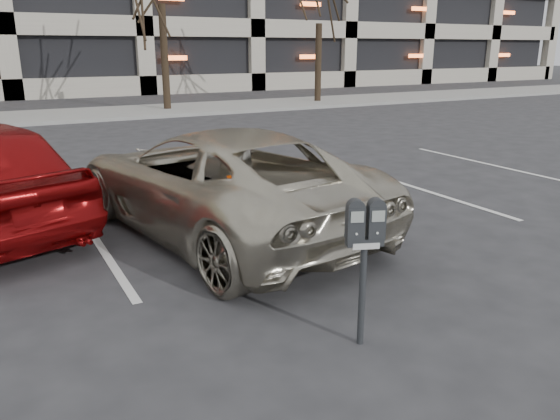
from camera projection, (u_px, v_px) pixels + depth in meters
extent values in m
plane|color=#28282B|center=(253.00, 267.00, 6.26)|extent=(140.00, 140.00, 0.00)
cube|color=gray|center=(60.00, 116.00, 19.71)|extent=(80.00, 4.00, 0.12)
cube|color=silver|center=(89.00, 229.00, 7.55)|extent=(0.10, 5.20, 0.00)
cube|color=silver|center=(269.00, 203.00, 8.84)|extent=(0.10, 5.20, 0.00)
cube|color=silver|center=(402.00, 183.00, 10.12)|extent=(0.10, 5.20, 0.00)
cube|color=silver|center=(506.00, 168.00, 11.40)|extent=(0.10, 5.20, 0.00)
cylinder|color=black|center=(165.00, 59.00, 20.99)|extent=(0.28, 0.28, 4.00)
cylinder|color=black|center=(318.00, 64.00, 24.28)|extent=(0.28, 0.28, 3.44)
cylinder|color=black|center=(362.00, 295.00, 4.53)|extent=(0.06, 0.06, 0.90)
cube|color=black|center=(365.00, 242.00, 4.40)|extent=(0.32, 0.20, 0.06)
cube|color=silver|center=(366.00, 246.00, 4.35)|extent=(0.21, 0.08, 0.05)
cube|color=gray|center=(357.00, 217.00, 4.26)|extent=(0.10, 0.05, 0.09)
cube|color=gray|center=(379.00, 216.00, 4.28)|extent=(0.10, 0.05, 0.09)
imported|color=#BDB5A0|center=(219.00, 181.00, 7.30)|extent=(3.14, 5.42, 1.42)
cube|color=#FF4705|center=(218.00, 140.00, 6.19)|extent=(0.10, 0.20, 0.01)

